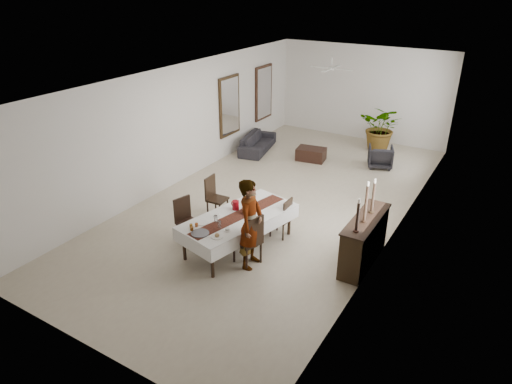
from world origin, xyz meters
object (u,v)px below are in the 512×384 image
object	(u,v)px
red_pitcher	(236,205)
woman	(251,224)
sofa	(258,143)
sideboard_body	(364,241)
dining_table_top	(239,217)

from	to	relation	value
red_pitcher	woman	size ratio (longest dim) A/B	0.11
woman	red_pitcher	bearing A→B (deg)	41.99
red_pitcher	sofa	distance (m)	5.72
sideboard_body	sofa	world-z (taller)	sideboard_body
red_pitcher	sideboard_body	world-z (taller)	sideboard_body
dining_table_top	sofa	size ratio (longest dim) A/B	1.26
dining_table_top	red_pitcher	bearing A→B (deg)	149.04
dining_table_top	sideboard_body	xyz separation A→B (m)	(2.45, 0.78, -0.22)
dining_table_top	red_pitcher	size ratio (longest dim) A/B	12.00
sofa	dining_table_top	bearing A→B (deg)	-165.31
dining_table_top	woman	bearing A→B (deg)	-25.36
woman	sideboard_body	size ratio (longest dim) A/B	1.13
red_pitcher	sideboard_body	bearing A→B (deg)	12.26
dining_table_top	sideboard_body	world-z (taller)	sideboard_body
red_pitcher	woman	xyz separation A→B (m)	(0.77, -0.65, 0.08)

